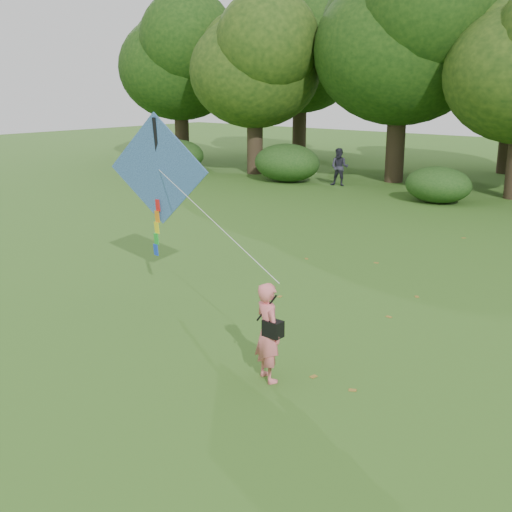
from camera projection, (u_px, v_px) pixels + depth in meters
The scene contains 6 objects.
ground at pixel (211, 379), 10.24m from camera, with size 100.00×100.00×0.00m, color #265114.
man_kite_flyer at pixel (268, 332), 10.04m from camera, with size 0.59×0.39×1.61m, color #EC6F74.
bystander_left at pixel (340, 167), 29.31m from camera, with size 0.84×0.65×1.72m, color #2A2937.
crossbody_bag at pixel (273, 328), 9.92m from camera, with size 0.43×0.20×0.68m.
flying_kite at pixel (159, 172), 13.87m from camera, with size 6.09×2.37×3.19m.
fallen_leaves at pixel (383, 304), 13.70m from camera, with size 6.15×16.06×0.01m.
Camera 1 is at (6.56, -6.73, 4.57)m, focal length 45.00 mm.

